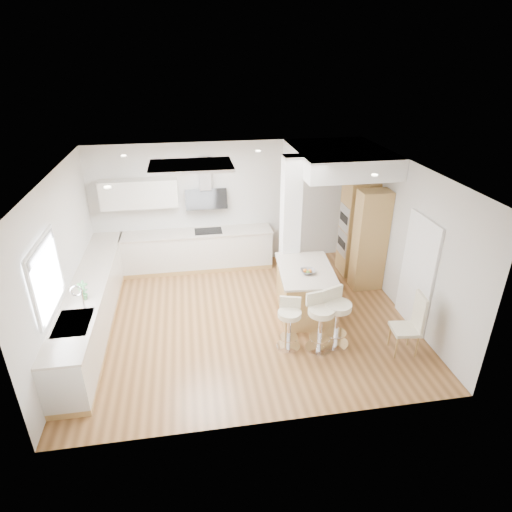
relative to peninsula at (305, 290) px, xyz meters
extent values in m
plane|color=#986638|center=(-1.16, -0.08, -0.46)|extent=(6.00, 6.00, 0.00)
cube|color=white|center=(-1.16, -0.08, -0.46)|extent=(6.00, 5.00, 0.02)
cube|color=beige|center=(-1.16, 2.42, 0.94)|extent=(6.00, 0.04, 2.80)
cube|color=beige|center=(-4.16, -0.08, 0.94)|extent=(0.04, 5.00, 2.80)
cube|color=beige|center=(1.84, -0.08, 0.94)|extent=(0.04, 5.00, 2.80)
cube|color=white|center=(-1.96, 0.52, 2.32)|extent=(1.40, 0.95, 0.05)
cube|color=white|center=(-1.96, 0.52, 2.30)|extent=(1.25, 0.80, 0.03)
cylinder|color=beige|center=(-3.16, 1.42, 2.33)|extent=(0.10, 0.10, 0.02)
cylinder|color=beige|center=(-3.16, -0.58, 2.33)|extent=(0.10, 0.10, 0.02)
cylinder|color=beige|center=(-0.66, 1.42, 2.33)|extent=(0.10, 0.10, 0.02)
cylinder|color=beige|center=(0.84, 0.92, 2.33)|extent=(0.10, 0.10, 0.02)
cylinder|color=beige|center=(0.84, -0.58, 2.33)|extent=(0.10, 0.10, 0.02)
cube|color=silver|center=(-4.12, -0.98, 1.19)|extent=(0.03, 1.15, 0.95)
cube|color=white|center=(-4.11, -0.98, 1.70)|extent=(0.04, 1.28, 0.06)
cube|color=white|center=(-4.11, -0.98, 0.69)|extent=(0.04, 1.28, 0.06)
cube|color=white|center=(-4.11, -1.59, 1.19)|extent=(0.04, 0.06, 0.95)
cube|color=white|center=(-4.11, -0.37, 1.19)|extent=(0.04, 0.06, 0.95)
cube|color=#A5A7AC|center=(-4.09, -0.98, 1.62)|extent=(0.03, 1.18, 0.14)
cube|color=#4A403A|center=(1.83, -0.68, 0.54)|extent=(0.02, 0.90, 2.00)
cube|color=white|center=(1.81, -0.68, 0.54)|extent=(0.05, 1.00, 2.10)
cube|color=tan|center=(-3.86, 0.17, -0.41)|extent=(0.60, 4.50, 0.10)
cube|color=silver|center=(-3.86, 0.17, 0.02)|extent=(0.60, 4.50, 0.76)
cube|color=beige|center=(-3.86, 0.17, 0.42)|extent=(0.63, 4.50, 0.04)
cube|color=#B2B1B6|center=(-3.86, -1.08, 0.43)|extent=(0.50, 0.75, 0.02)
cube|color=#B2B1B6|center=(-3.86, -1.26, 0.38)|extent=(0.40, 0.34, 0.10)
cube|color=#B2B1B6|center=(-3.86, -0.90, 0.38)|extent=(0.40, 0.34, 0.10)
cylinder|color=white|center=(-3.74, -0.78, 0.62)|extent=(0.02, 0.02, 0.36)
torus|color=white|center=(-3.81, -0.78, 0.80)|extent=(0.18, 0.02, 0.18)
imported|color=#418142|center=(-3.81, -0.43, 0.61)|extent=(0.17, 0.12, 0.33)
cube|color=tan|center=(-1.91, 2.12, -0.41)|extent=(3.30, 0.60, 0.10)
cube|color=silver|center=(-1.91, 2.12, 0.02)|extent=(3.30, 0.60, 0.76)
cube|color=beige|center=(-1.91, 2.12, 0.42)|extent=(3.33, 0.63, 0.04)
cube|color=black|center=(-1.66, 2.12, 0.45)|extent=(0.60, 0.40, 0.01)
cube|color=silver|center=(-3.06, 2.25, 1.34)|extent=(1.60, 0.34, 0.60)
cube|color=#B2B1B6|center=(-1.66, 2.32, 1.69)|extent=(0.25, 0.18, 0.70)
cube|color=black|center=(-1.66, 2.24, 1.14)|extent=(0.90, 0.26, 0.44)
cube|color=white|center=(-0.11, 0.87, 0.94)|extent=(0.35, 0.35, 2.80)
cube|color=white|center=(0.94, 1.32, 2.14)|extent=(1.78, 2.20, 0.40)
cube|color=tan|center=(1.52, 1.42, 0.59)|extent=(0.62, 0.62, 2.10)
cube|color=tan|center=(1.52, 0.72, 0.59)|extent=(0.62, 0.40, 2.10)
cube|color=#B2B1B6|center=(1.21, 1.42, 0.84)|extent=(0.02, 0.55, 0.55)
cube|color=#B2B1B6|center=(1.21, 1.42, 0.26)|extent=(0.02, 0.55, 0.55)
cube|color=black|center=(1.20, 1.42, 0.84)|extent=(0.01, 0.45, 0.18)
cube|color=black|center=(1.20, 1.42, 0.26)|extent=(0.01, 0.45, 0.18)
cube|color=tan|center=(0.00, 0.00, -0.03)|extent=(1.03, 1.49, 0.87)
cube|color=beige|center=(0.00, 0.00, 0.43)|extent=(1.12, 1.57, 0.04)
imported|color=gray|center=(-0.01, -0.15, 0.48)|extent=(0.28, 0.28, 0.06)
sphere|color=orange|center=(0.03, -0.15, 0.48)|extent=(0.08, 0.08, 0.07)
sphere|color=orange|center=(-0.05, -0.13, 0.48)|extent=(0.08, 0.08, 0.07)
sphere|color=olive|center=(-0.02, -0.19, 0.48)|extent=(0.08, 0.08, 0.07)
cylinder|color=white|center=(-0.55, -1.04, -0.44)|extent=(0.50, 0.50, 0.03)
cylinder|color=white|center=(-0.55, -1.04, -0.14)|extent=(0.08, 0.08, 0.60)
cylinder|color=white|center=(-0.55, -1.04, -0.26)|extent=(0.38, 0.38, 0.01)
cylinder|color=beige|center=(-0.55, -1.04, 0.20)|extent=(0.48, 0.48, 0.09)
cube|color=beige|center=(-0.51, -0.89, 0.34)|extent=(0.35, 0.14, 0.20)
cylinder|color=white|center=(-0.05, -1.16, -0.44)|extent=(0.53, 0.53, 0.03)
cylinder|color=white|center=(-0.05, -1.16, -0.10)|extent=(0.08, 0.08, 0.67)
cylinder|color=white|center=(-0.05, -1.16, -0.23)|extent=(0.41, 0.41, 0.02)
cylinder|color=beige|center=(-0.05, -1.16, 0.29)|extent=(0.50, 0.50, 0.10)
cube|color=beige|center=(-0.08, -1.00, 0.44)|extent=(0.40, 0.12, 0.23)
cylinder|color=white|center=(0.26, -1.08, -0.44)|extent=(0.60, 0.60, 0.03)
cylinder|color=white|center=(0.26, -1.08, -0.09)|extent=(0.10, 0.10, 0.68)
cylinder|color=white|center=(0.26, -1.08, -0.23)|extent=(0.46, 0.46, 0.02)
cylinder|color=beige|center=(0.26, -1.08, 0.30)|extent=(0.57, 0.57, 0.11)
cube|color=beige|center=(0.19, -0.93, 0.46)|extent=(0.39, 0.20, 0.23)
cube|color=beige|center=(1.29, -1.45, -0.02)|extent=(0.46, 0.46, 0.06)
cube|color=beige|center=(1.47, -1.47, 0.29)|extent=(0.09, 0.39, 0.67)
cylinder|color=tan|center=(1.10, -1.60, -0.25)|extent=(0.04, 0.04, 0.41)
cylinder|color=tan|center=(1.14, -1.26, -0.25)|extent=(0.04, 0.04, 0.41)
cylinder|color=tan|center=(1.44, -1.63, -0.25)|extent=(0.04, 0.04, 0.41)
cylinder|color=tan|center=(1.47, -1.30, -0.25)|extent=(0.04, 0.04, 0.41)
camera|label=1|loc=(-2.03, -6.71, 4.09)|focal=30.00mm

